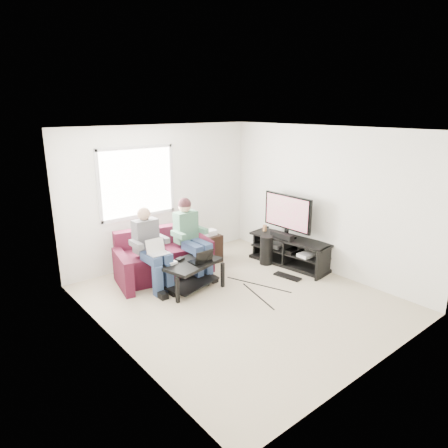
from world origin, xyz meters
The scene contains 26 objects.
floor centered at (0.00, 0.00, 0.00)m, with size 4.50×4.50×0.00m, color beige.
ceiling centered at (0.00, 0.00, 2.60)m, with size 4.50×4.50×0.00m, color white.
wall_back centered at (0.00, 2.25, 1.30)m, with size 4.50×4.50×0.00m, color white.
wall_front centered at (0.00, -2.25, 1.30)m, with size 4.50×4.50×0.00m, color white.
wall_left centered at (-2.00, 0.00, 1.30)m, with size 4.50×4.50×0.00m, color white.
wall_right centered at (2.00, 0.00, 1.30)m, with size 4.50×4.50×0.00m, color white.
window centered at (-0.50, 2.23, 1.60)m, with size 1.48×0.04×1.28m.
sofa centered at (-0.41, 1.59, 0.31)m, with size 1.93×1.11×0.83m.
person_left centered at (-0.81, 1.29, 0.73)m, with size 0.40×0.71×1.34m.
person_right centered at (-0.01, 1.31, 0.79)m, with size 0.40×0.71×1.38m.
laptop_silver centered at (-0.81, 1.06, 0.71)m, with size 0.32×0.22×0.24m, color silver, non-canonical shape.
coffee_table centered at (-0.36, 0.79, 0.35)m, with size 1.06×0.80×0.48m.
laptop_black centered at (-0.24, 0.71, 0.60)m, with size 0.34×0.24×0.24m, color black, non-canonical shape.
controller_a centered at (-0.64, 0.91, 0.50)m, with size 0.14×0.09×0.04m, color silver.
controller_b centered at (-0.46, 0.97, 0.50)m, with size 0.14×0.09×0.04m, color black.
controller_c centered at (-0.06, 0.94, 0.50)m, with size 0.14×0.09×0.04m, color gray.
tv_stand centered at (1.70, 0.49, 0.24)m, with size 0.70×1.66×0.53m.
tv centered at (1.70, 0.59, 0.99)m, with size 0.12×1.10×0.81m.
soundbar centered at (1.58, 0.59, 0.58)m, with size 0.12×0.50×0.10m, color black.
drink_cup centered at (1.65, 1.12, 0.59)m, with size 0.08×0.08×0.12m, color #A87348.
console_white centered at (1.70, 0.09, 0.31)m, with size 0.30×0.22×0.06m, color silver.
console_grey centered at (1.70, 0.79, 0.32)m, with size 0.34×0.26×0.08m, color gray.
console_black centered at (1.70, 0.44, 0.32)m, with size 0.38×0.30×0.07m, color black.
subwoofer centered at (1.38, 0.79, 0.28)m, with size 0.24×0.24×0.55m, color black.
keyboard_floor centered at (1.22, 0.10, 0.01)m, with size 0.17×0.50×0.03m, color black.
end_table centered at (0.64, 1.58, 0.29)m, with size 0.36×0.36×0.64m.
Camera 1 is at (-3.79, -4.22, 2.90)m, focal length 32.00 mm.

